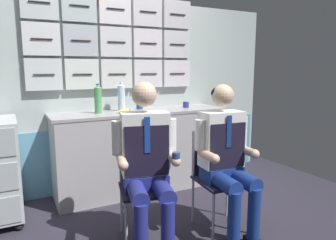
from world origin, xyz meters
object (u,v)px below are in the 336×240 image
snack_banana (124,111)px  crew_member_right (227,154)px  folding_chair_left (144,175)px  espresso_cup_small (140,106)px  folding_chair_right (216,168)px  water_bottle_clear (98,99)px  crew_member_left (147,158)px

snack_banana → crew_member_right: bearing=-66.3°
folding_chair_left → snack_banana: bearing=81.2°
folding_chair_left → espresso_cup_small: (0.41, 1.07, 0.44)m
crew_member_right → snack_banana: 1.25m
snack_banana → espresso_cup_small: bearing=40.0°
folding_chair_right → snack_banana: bearing=117.8°
water_bottle_clear → snack_banana: (0.24, -0.11, -0.13)m
folding_chair_left → espresso_cup_small: size_ratio=11.19×
water_bottle_clear → espresso_cup_small: bearing=12.8°
crew_member_left → folding_chair_right: (0.67, 0.03, -0.19)m
crew_member_right → espresso_cup_small: size_ratio=16.72×
espresso_cup_small → snack_banana: bearing=-140.0°
crew_member_left → espresso_cup_small: crew_member_left is taller
folding_chair_right → crew_member_right: 0.24m
crew_member_left → espresso_cup_small: (0.44, 1.23, 0.24)m
crew_member_left → water_bottle_clear: bearing=93.7°
crew_member_right → water_bottle_clear: bearing=120.6°
crew_member_right → snack_banana: crew_member_right is taller
crew_member_left → snack_banana: (0.17, 0.99, 0.23)m
crew_member_left → crew_member_right: bearing=-10.9°
folding_chair_right → snack_banana: (-0.51, 0.96, 0.42)m
folding_chair_left → water_bottle_clear: size_ratio=2.71×
water_bottle_clear → espresso_cup_small: (0.51, 0.12, -0.11)m
folding_chair_left → espresso_cup_small: 1.23m
crew_member_right → espresso_cup_small: crew_member_right is taller
folding_chair_right → espresso_cup_small: bearing=101.0°
espresso_cup_small → folding_chair_right: bearing=-79.0°
crew_member_left → folding_chair_right: 0.70m
espresso_cup_small → snack_banana: 0.36m
folding_chair_right → espresso_cup_small: size_ratio=11.19×
folding_chair_left → espresso_cup_small: espresso_cup_small is taller
espresso_cup_small → water_bottle_clear: bearing=-167.2°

